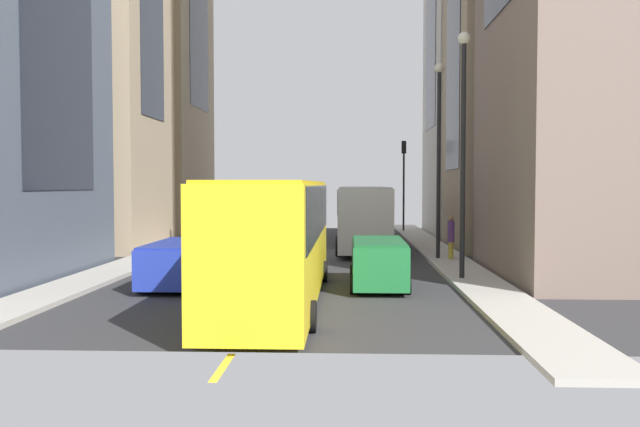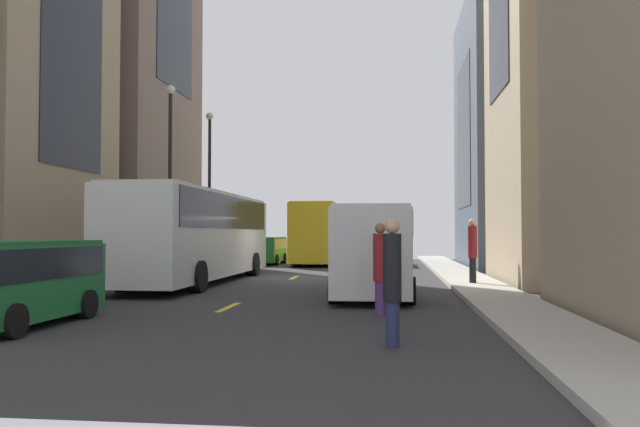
% 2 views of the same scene
% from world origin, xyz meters
% --- Properties ---
extents(ground_plane, '(39.68, 39.68, 0.00)m').
position_xyz_m(ground_plane, '(0.00, 0.00, 0.00)').
color(ground_plane, '#333335').
extents(sidewalk_west, '(1.88, 44.00, 0.15)m').
position_xyz_m(sidewalk_west, '(-6.90, 0.00, 0.07)').
color(sidewalk_west, '#B2ADA3').
rests_on(sidewalk_west, ground).
extents(sidewalk_east, '(1.88, 44.00, 0.15)m').
position_xyz_m(sidewalk_east, '(6.90, 0.00, 0.07)').
color(sidewalk_east, '#B2ADA3').
rests_on(sidewalk_east, ground).
extents(lane_stripe_1, '(0.16, 2.00, 0.01)m').
position_xyz_m(lane_stripe_1, '(0.00, -10.50, 0.01)').
color(lane_stripe_1, yellow).
rests_on(lane_stripe_1, ground).
extents(lane_stripe_2, '(0.16, 2.00, 0.01)m').
position_xyz_m(lane_stripe_2, '(0.00, 0.00, 0.01)').
color(lane_stripe_2, yellow).
rests_on(lane_stripe_2, ground).
extents(lane_stripe_3, '(0.16, 2.00, 0.01)m').
position_xyz_m(lane_stripe_3, '(0.00, 10.50, 0.01)').
color(lane_stripe_3, yellow).
rests_on(lane_stripe_3, ground).
extents(lane_stripe_4, '(0.16, 2.00, 0.01)m').
position_xyz_m(lane_stripe_4, '(0.00, 21.00, 0.01)').
color(lane_stripe_4, yellow).
rests_on(lane_stripe_4, ground).
extents(building_east_2, '(7.31, 10.84, 14.62)m').
position_xyz_m(building_east_2, '(11.66, 9.56, 7.31)').
color(building_east_2, '#4C5666').
rests_on(building_east_2, ground).
extents(city_bus_white, '(2.80, 12.71, 3.35)m').
position_xyz_m(city_bus_white, '(-3.17, -2.92, 2.01)').
color(city_bus_white, silver).
rests_on(city_bus_white, ground).
extents(streetcar_yellow, '(2.70, 13.21, 3.59)m').
position_xyz_m(streetcar_yellow, '(-0.29, 13.79, 2.12)').
color(streetcar_yellow, yellow).
rests_on(streetcar_yellow, ground).
extents(delivery_van_white, '(2.25, 6.20, 2.58)m').
position_xyz_m(delivery_van_white, '(3.52, -7.43, 1.52)').
color(delivery_van_white, white).
rests_on(delivery_van_white, ground).
extents(car_green_0, '(1.92, 4.33, 1.62)m').
position_xyz_m(car_green_0, '(-3.41, 10.97, 0.96)').
color(car_green_0, '#1E7238').
rests_on(car_green_0, ground).
extents(car_blue_1, '(2.07, 4.60, 1.53)m').
position_xyz_m(car_blue_1, '(3.34, 10.96, 0.90)').
color(car_blue_1, '#2338AD').
rests_on(car_blue_1, ground).
extents(car_green_2, '(2.01, 4.27, 1.69)m').
position_xyz_m(car_green_2, '(-3.42, -14.13, 1.00)').
color(car_green_2, '#1E7238').
rests_on(car_green_2, ground).
extents(pedestrian_waiting_curb, '(0.31, 0.31, 2.20)m').
position_xyz_m(pedestrian_waiting_curb, '(6.79, -3.77, 1.34)').
color(pedestrian_waiting_curb, black).
rests_on(pedestrian_waiting_curb, ground).
extents(pedestrian_walking_far, '(0.30, 0.30, 2.08)m').
position_xyz_m(pedestrian_walking_far, '(4.04, -15.50, 1.13)').
color(pedestrian_walking_far, navy).
rests_on(pedestrian_walking_far, ground).
extents(pedestrian_crossing_mid, '(0.31, 0.31, 1.95)m').
position_xyz_m(pedestrian_crossing_mid, '(-6.99, 3.29, 1.21)').
color(pedestrian_crossing_mid, gold).
rests_on(pedestrian_crossing_mid, ground).
extents(pedestrian_crossing_near, '(0.33, 0.33, 2.07)m').
position_xyz_m(pedestrian_crossing_near, '(3.78, -11.58, 1.11)').
color(pedestrian_crossing_near, '#593372').
rests_on(pedestrian_crossing_near, ground).
extents(streetlamp_near, '(0.44, 0.44, 8.73)m').
position_xyz_m(streetlamp_near, '(-6.46, 9.45, 5.36)').
color(streetlamp_near, black).
rests_on(streetlamp_near, ground).
extents(streetlamp_far, '(0.44, 0.44, 8.79)m').
position_xyz_m(streetlamp_far, '(-6.46, 2.96, 5.39)').
color(streetlamp_far, black).
rests_on(streetlamp_far, ground).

